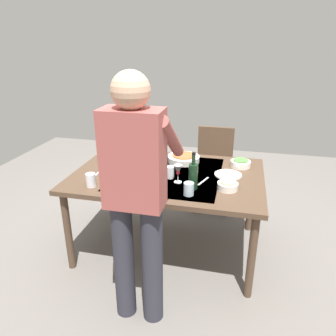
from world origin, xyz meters
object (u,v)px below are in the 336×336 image
at_px(chair_near, 214,163).
at_px(water_cup_far_right, 91,180).
at_px(wine_glass_left, 135,153).
at_px(person_server, 136,192).
at_px(wine_glass_right, 178,171).
at_px(side_bowl_bread, 228,186).
at_px(water_cup_far_left, 170,172).
at_px(side_bowl_salad, 241,163).
at_px(water_cup_near_left, 123,147).
at_px(serving_bowl_pasta, 184,158).
at_px(water_cup_near_right, 189,189).
at_px(wine_bottle, 193,175).
at_px(dinner_plate_near, 228,175).
at_px(dining_table, 168,180).
at_px(dinner_plate_far, 138,178).

distance_m(chair_near, water_cup_far_right, 1.59).
distance_m(chair_near, wine_glass_left, 1.07).
xyz_separation_m(person_server, wine_glass_right, (-0.13, -0.64, -0.11)).
bearing_deg(side_bowl_bread, water_cup_far_left, -13.53).
bearing_deg(wine_glass_right, side_bowl_salad, -136.02).
xyz_separation_m(water_cup_near_left, water_cup_far_left, (-0.62, 0.54, -0.00)).
bearing_deg(water_cup_near_left, serving_bowl_pasta, 168.46).
relative_size(wine_glass_left, wine_glass_right, 1.00).
bearing_deg(water_cup_near_left, water_cup_near_right, 135.35).
bearing_deg(wine_glass_right, wine_bottle, 148.53).
bearing_deg(water_cup_far_left, water_cup_near_left, -41.01).
relative_size(water_cup_near_left, water_cup_far_left, 1.02).
xyz_separation_m(wine_bottle, serving_bowl_pasta, (0.18, -0.56, -0.08)).
height_order(side_bowl_salad, side_bowl_bread, same).
height_order(wine_glass_right, serving_bowl_pasta, wine_glass_right).
bearing_deg(serving_bowl_pasta, water_cup_near_left, -11.54).
height_order(wine_glass_left, dinner_plate_near, wine_glass_left).
bearing_deg(water_cup_near_left, wine_bottle, 140.24).
height_order(water_cup_near_right, dinner_plate_near, water_cup_near_right).
height_order(wine_bottle, wine_glass_right, wine_bottle).
height_order(wine_glass_left, wine_glass_right, same).
bearing_deg(wine_bottle, wine_glass_right, -31.47).
relative_size(person_server, water_cup_near_right, 17.09).
bearing_deg(serving_bowl_pasta, side_bowl_bread, 130.43).
height_order(water_cup_far_right, side_bowl_salad, water_cup_far_right).
relative_size(dining_table, side_bowl_bread, 10.11).
relative_size(dining_table, dinner_plate_far, 7.03).
bearing_deg(water_cup_far_right, person_server, 141.17).
distance_m(chair_near, dinner_plate_far, 1.24).
distance_m(wine_bottle, side_bowl_salad, 0.66).
relative_size(water_cup_far_left, water_cup_far_right, 0.96).
bearing_deg(side_bowl_salad, chair_near, -65.20).
distance_m(water_cup_far_left, side_bowl_bread, 0.50).
distance_m(wine_glass_left, dinner_plate_far, 0.38).
xyz_separation_m(water_cup_near_left, side_bowl_salad, (-1.18, 0.14, -0.02)).
relative_size(wine_glass_right, side_bowl_bread, 0.94).
height_order(water_cup_near_left, side_bowl_salad, water_cup_near_left).
relative_size(person_server, side_bowl_salad, 9.38).
relative_size(wine_bottle, water_cup_near_left, 2.82).
xyz_separation_m(chair_near, water_cup_far_right, (0.85, 1.32, 0.28)).
xyz_separation_m(wine_glass_left, water_cup_far_right, (0.18, 0.56, -0.05)).
distance_m(wine_glass_left, water_cup_near_left, 0.37).
bearing_deg(side_bowl_bread, person_server, 48.48).
height_order(water_cup_near_left, water_cup_near_right, water_cup_near_left).
bearing_deg(water_cup_far_left, wine_glass_right, 137.64).
bearing_deg(water_cup_near_right, person_server, 59.79).
height_order(water_cup_near_right, dinner_plate_far, water_cup_near_right).
xyz_separation_m(wine_bottle, wine_glass_right, (0.14, -0.08, -0.01)).
bearing_deg(person_server, water_cup_far_left, -94.12).
bearing_deg(chair_near, dinner_plate_near, 102.68).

